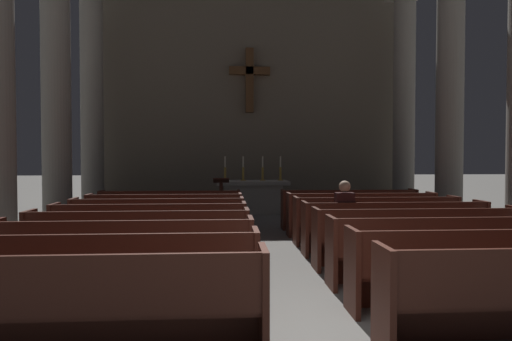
# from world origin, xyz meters

# --- Properties ---
(pew_left_row_1) EXTENTS (3.27, 0.50, 0.95)m
(pew_left_row_1) POSITION_xyz_m (-2.14, -0.04, 0.48)
(pew_left_row_1) COLOR #4C2319
(pew_left_row_1) RESTS_ON ground
(pew_left_row_2) EXTENTS (3.27, 0.50, 0.95)m
(pew_left_row_2) POSITION_xyz_m (-2.14, 0.95, 0.48)
(pew_left_row_2) COLOR #4C2319
(pew_left_row_2) RESTS_ON ground
(pew_left_row_3) EXTENTS (3.27, 0.50, 0.95)m
(pew_left_row_3) POSITION_xyz_m (-2.14, 1.94, 0.48)
(pew_left_row_3) COLOR #4C2319
(pew_left_row_3) RESTS_ON ground
(pew_left_row_4) EXTENTS (3.27, 0.50, 0.95)m
(pew_left_row_4) POSITION_xyz_m (-2.14, 2.93, 0.48)
(pew_left_row_4) COLOR #4C2319
(pew_left_row_4) RESTS_ON ground
(pew_left_row_5) EXTENTS (3.27, 0.50, 0.95)m
(pew_left_row_5) POSITION_xyz_m (-2.14, 3.92, 0.48)
(pew_left_row_5) COLOR #4C2319
(pew_left_row_5) RESTS_ON ground
(pew_left_row_6) EXTENTS (3.27, 0.50, 0.95)m
(pew_left_row_6) POSITION_xyz_m (-2.14, 4.90, 0.48)
(pew_left_row_6) COLOR #4C2319
(pew_left_row_6) RESTS_ON ground
(pew_left_row_7) EXTENTS (3.27, 0.50, 0.95)m
(pew_left_row_7) POSITION_xyz_m (-2.14, 5.89, 0.48)
(pew_left_row_7) COLOR #4C2319
(pew_left_row_7) RESTS_ON ground
(pew_left_row_8) EXTENTS (3.27, 0.50, 0.95)m
(pew_left_row_8) POSITION_xyz_m (-2.14, 6.88, 0.48)
(pew_left_row_8) COLOR #4C2319
(pew_left_row_8) RESTS_ON ground
(pew_right_row_2) EXTENTS (3.27, 0.50, 0.95)m
(pew_right_row_2) POSITION_xyz_m (2.14, 0.95, 0.48)
(pew_right_row_2) COLOR #4C2319
(pew_right_row_2) RESTS_ON ground
(pew_right_row_3) EXTENTS (3.27, 0.50, 0.95)m
(pew_right_row_3) POSITION_xyz_m (2.14, 1.94, 0.48)
(pew_right_row_3) COLOR #4C2319
(pew_right_row_3) RESTS_ON ground
(pew_right_row_4) EXTENTS (3.27, 0.50, 0.95)m
(pew_right_row_4) POSITION_xyz_m (2.14, 2.93, 0.48)
(pew_right_row_4) COLOR #4C2319
(pew_right_row_4) RESTS_ON ground
(pew_right_row_5) EXTENTS (3.27, 0.50, 0.95)m
(pew_right_row_5) POSITION_xyz_m (2.14, 3.92, 0.48)
(pew_right_row_5) COLOR #4C2319
(pew_right_row_5) RESTS_ON ground
(pew_right_row_6) EXTENTS (3.27, 0.50, 0.95)m
(pew_right_row_6) POSITION_xyz_m (2.14, 4.90, 0.48)
(pew_right_row_6) COLOR #4C2319
(pew_right_row_6) RESTS_ON ground
(pew_right_row_7) EXTENTS (3.27, 0.50, 0.95)m
(pew_right_row_7) POSITION_xyz_m (2.14, 5.89, 0.48)
(pew_right_row_7) COLOR #4C2319
(pew_right_row_7) RESTS_ON ground
(pew_right_row_8) EXTENTS (3.27, 0.50, 0.95)m
(pew_right_row_8) POSITION_xyz_m (2.14, 6.88, 0.48)
(pew_right_row_8) COLOR #4C2319
(pew_right_row_8) RESTS_ON ground
(column_left_third) EXTENTS (1.03, 1.03, 7.05)m
(column_left_third) POSITION_xyz_m (-4.97, 7.57, 3.44)
(column_left_third) COLOR #9E998E
(column_left_third) RESTS_ON ground
(column_right_third) EXTENTS (1.03, 1.03, 7.05)m
(column_right_third) POSITION_xyz_m (4.97, 7.57, 3.44)
(column_right_third) COLOR #9E998E
(column_right_third) RESTS_ON ground
(column_left_fourth) EXTENTS (1.03, 1.03, 7.05)m
(column_left_fourth) POSITION_xyz_m (-4.97, 10.60, 3.44)
(column_left_fourth) COLOR #9E998E
(column_left_fourth) RESTS_ON ground
(column_right_fourth) EXTENTS (1.03, 1.03, 7.05)m
(column_right_fourth) POSITION_xyz_m (4.97, 10.60, 3.44)
(column_right_fourth) COLOR #9E998E
(column_right_fourth) RESTS_ON ground
(altar) EXTENTS (2.20, 0.90, 1.01)m
(altar) POSITION_xyz_m (0.00, 10.00, 0.53)
(altar) COLOR #A8A399
(altar) RESTS_ON ground
(candlestick_outer_left) EXTENTS (0.16, 0.16, 0.74)m
(candlestick_outer_left) POSITION_xyz_m (-0.85, 10.00, 1.25)
(candlestick_outer_left) COLOR #B79338
(candlestick_outer_left) RESTS_ON altar
(candlestick_inner_left) EXTENTS (0.16, 0.16, 0.74)m
(candlestick_inner_left) POSITION_xyz_m (-0.30, 10.00, 1.25)
(candlestick_inner_left) COLOR #B79338
(candlestick_inner_left) RESTS_ON altar
(candlestick_inner_right) EXTENTS (0.16, 0.16, 0.74)m
(candlestick_inner_right) POSITION_xyz_m (0.30, 10.00, 1.25)
(candlestick_inner_right) COLOR #B79338
(candlestick_inner_right) RESTS_ON altar
(candlestick_outer_right) EXTENTS (0.16, 0.16, 0.74)m
(candlestick_outer_right) POSITION_xyz_m (0.85, 10.00, 1.25)
(candlestick_outer_right) COLOR #B79338
(candlestick_outer_right) RESTS_ON altar
(apse_with_cross) EXTENTS (11.04, 0.51, 7.94)m
(apse_with_cross) POSITION_xyz_m (0.00, 12.11, 3.98)
(apse_with_cross) COLOR #706656
(apse_with_cross) RESTS_ON ground
(lectern) EXTENTS (0.44, 0.36, 1.15)m
(lectern) POSITION_xyz_m (-0.96, 8.80, 0.55)
(lectern) COLOR #4C2319
(lectern) RESTS_ON ground
(lone_worshipper) EXTENTS (0.32, 0.43, 1.32)m
(lone_worshipper) POSITION_xyz_m (1.22, 3.95, 0.69)
(lone_worshipper) COLOR #26262B
(lone_worshipper) RESTS_ON ground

